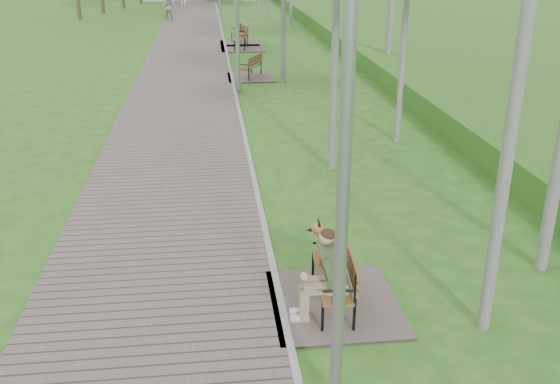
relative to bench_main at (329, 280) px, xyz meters
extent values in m
plane|color=#2C5B1D|center=(-0.65, -0.25, -0.42)|extent=(120.00, 120.00, 0.00)
cube|color=#6B5D57|center=(-2.40, 21.25, -0.40)|extent=(3.50, 67.00, 0.04)
cube|color=#999993|center=(-0.65, 21.25, -0.40)|extent=(0.10, 67.00, 0.05)
cube|color=#51942F|center=(11.35, 19.75, -0.42)|extent=(14.00, 70.00, 1.60)
cube|color=#6B5D57|center=(0.09, 0.05, -0.40)|extent=(1.74, 1.94, 0.04)
cube|color=brown|center=(0.04, 0.05, 0.01)|extent=(0.54, 1.48, 0.04)
cube|color=brown|center=(0.27, 0.03, 0.27)|extent=(0.15, 1.45, 0.32)
cube|color=#6B5D57|center=(0.06, 15.68, -0.40)|extent=(1.71, 1.90, 0.04)
cube|color=brown|center=(0.01, 15.68, 0.00)|extent=(0.97, 1.47, 0.04)
cube|color=brown|center=(0.22, 15.59, 0.26)|extent=(0.62, 1.31, 0.31)
cube|color=#6B5D57|center=(0.13, 22.46, -0.40)|extent=(1.99, 2.21, 0.04)
cube|color=brown|center=(0.08, 22.46, 0.07)|extent=(0.75, 1.72, 0.04)
cube|color=brown|center=(0.34, 22.42, 0.37)|extent=(0.31, 1.65, 0.37)
cube|color=#6B5D57|center=(0.09, 24.03, -0.40)|extent=(1.87, 2.08, 0.04)
cube|color=brown|center=(0.04, 24.03, 0.04)|extent=(0.65, 1.61, 0.04)
cube|color=brown|center=(0.28, 24.06, 0.33)|extent=(0.23, 1.56, 0.34)
cylinder|color=#929499|center=(-0.33, -2.07, 2.16)|extent=(0.12, 0.12, 5.17)
cylinder|color=#929499|center=(-0.52, 13.50, -0.26)|extent=(0.22, 0.22, 0.34)
cylinder|color=#929499|center=(-0.52, 13.50, 2.37)|extent=(0.13, 0.13, 5.59)
cylinder|color=#929499|center=(-0.57, 35.78, -0.27)|extent=(0.21, 0.21, 0.32)
imported|color=gray|center=(-3.85, 34.25, 0.43)|extent=(0.98, 0.86, 1.71)
camera|label=1|loc=(-1.52, -7.28, 4.26)|focal=40.00mm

